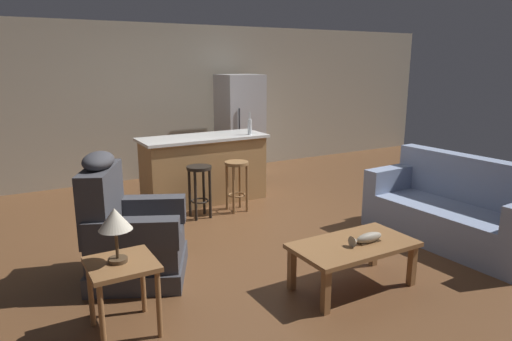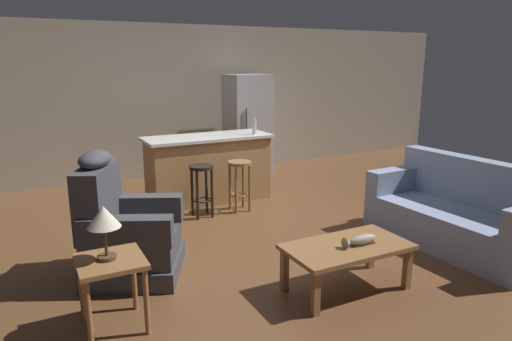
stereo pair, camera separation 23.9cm
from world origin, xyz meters
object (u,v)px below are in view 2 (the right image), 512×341
(end_table, at_px, (111,271))
(refrigerator, at_px, (248,125))
(bar_stool_right, at_px, (240,177))
(table_lamp, at_px, (104,219))
(fish_figurine, at_px, (360,240))
(couch, at_px, (459,215))
(bar_stool_left, at_px, (202,181))
(bottle_tall_green, at_px, (254,126))
(recliner_near_lamp, at_px, (125,232))
(coffee_table, at_px, (347,251))
(kitchen_island, at_px, (208,168))

(end_table, bearing_deg, refrigerator, 52.14)
(bar_stool_right, bearing_deg, table_lamp, -134.50)
(fish_figurine, relative_size, end_table, 0.61)
(couch, distance_m, end_table, 3.67)
(couch, height_order, bar_stool_left, couch)
(table_lamp, height_order, bar_stool_right, table_lamp)
(end_table, distance_m, bottle_tall_green, 3.62)
(end_table, bearing_deg, bar_stool_right, 45.94)
(fish_figurine, distance_m, couch, 1.67)
(couch, relative_size, recliner_near_lamp, 1.62)
(coffee_table, bearing_deg, couch, 8.36)
(fish_figurine, height_order, kitchen_island, kitchen_island)
(fish_figurine, height_order, bar_stool_right, bar_stool_right)
(fish_figurine, bearing_deg, table_lamp, 169.40)
(kitchen_island, bearing_deg, recliner_near_lamp, -130.06)
(couch, distance_m, kitchen_island, 3.35)
(recliner_near_lamp, distance_m, end_table, 0.92)
(recliner_near_lamp, bearing_deg, table_lamp, -83.44)
(refrigerator, bearing_deg, bar_stool_right, -119.14)
(bar_stool_left, bearing_deg, kitchen_island, 61.80)
(refrigerator, relative_size, bottle_tall_green, 5.55)
(table_lamp, distance_m, bar_stool_left, 2.63)
(coffee_table, bearing_deg, bottle_tall_green, 79.14)
(table_lamp, bearing_deg, kitchen_island, 55.69)
(coffee_table, bearing_deg, fish_figurine, -30.42)
(kitchen_island, bearing_deg, bar_stool_right, -72.22)
(coffee_table, height_order, bar_stool_right, bar_stool_right)
(recliner_near_lamp, bearing_deg, bar_stool_left, 70.45)
(recliner_near_lamp, distance_m, kitchen_island, 2.44)
(end_table, distance_m, bar_stool_left, 2.60)
(end_table, relative_size, kitchen_island, 0.31)
(coffee_table, distance_m, refrigerator, 4.44)
(recliner_near_lamp, xyz_separation_m, bottle_tall_green, (2.22, 1.68, 0.65))
(coffee_table, distance_m, end_table, 1.97)
(recliner_near_lamp, bearing_deg, fish_figurine, -10.01)
(bar_stool_left, xyz_separation_m, refrigerator, (1.56, 1.83, 0.41))
(coffee_table, relative_size, recliner_near_lamp, 0.92)
(bottle_tall_green, bearing_deg, end_table, -134.31)
(couch, height_order, bar_stool_right, couch)
(coffee_table, xyz_separation_m, couch, (1.73, 0.25, -0.02))
(couch, xyz_separation_m, bar_stool_right, (-1.62, 2.18, 0.13))
(bottle_tall_green, bearing_deg, fish_figurine, -98.86)
(recliner_near_lamp, relative_size, bar_stool_right, 1.76)
(kitchen_island, distance_m, bottle_tall_green, 0.90)
(bottle_tall_green, bearing_deg, recliner_near_lamp, -142.92)
(couch, xyz_separation_m, end_table, (-3.67, 0.06, 0.12))
(coffee_table, relative_size, fish_figurine, 3.24)
(couch, height_order, end_table, couch)
(end_table, distance_m, kitchen_island, 3.31)
(recliner_near_lamp, xyz_separation_m, table_lamp, (-0.29, -0.86, 0.45))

